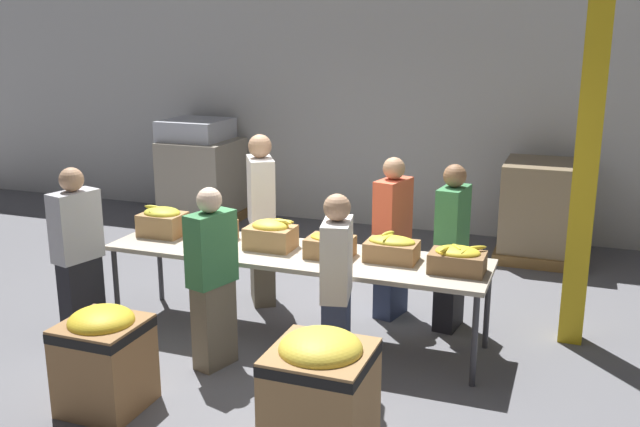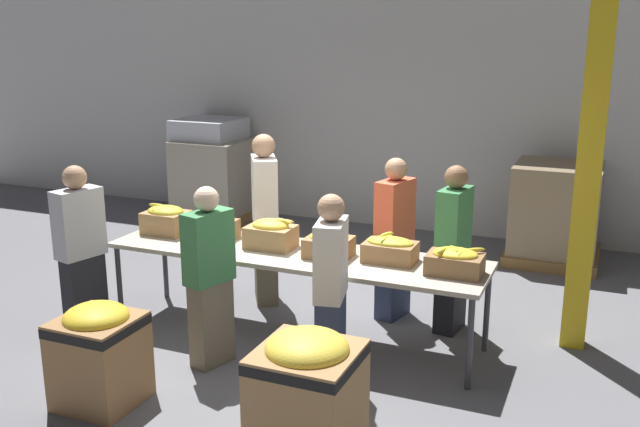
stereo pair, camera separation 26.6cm
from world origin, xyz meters
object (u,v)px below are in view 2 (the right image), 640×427
Objects in this scene: banana_box_3 at (329,245)px; volunteer_5 at (210,278)px; pallet_stack_0 at (555,214)px; banana_box_5 at (455,261)px; banana_box_0 at (166,219)px; donation_bin_1 at (307,390)px; donation_bin_0 at (99,351)px; sorting_table at (294,257)px; volunteer_1 at (81,252)px; volunteer_3 at (331,292)px; pallet_stack_1 at (215,180)px; pallet_stack_2 at (211,169)px; banana_box_2 at (271,233)px; banana_box_1 at (214,227)px; banana_box_4 at (390,249)px; volunteer_2 at (265,220)px; volunteer_4 at (453,250)px; volunteer_0 at (394,240)px; support_pillar at (594,117)px.

volunteer_5 is at bearing -134.74° from banana_box_3.
banana_box_5 is at bearing -99.00° from pallet_stack_0.
banana_box_3 is (1.70, -0.06, -0.03)m from banana_box_0.
banana_box_5 reaches higher than donation_bin_1.
sorting_table is at bearing 62.95° from donation_bin_0.
pallet_stack_0 reaches higher than banana_box_3.
banana_box_5 is 0.28× the size of volunteer_1.
banana_box_3 reaches higher than sorting_table.
volunteer_3 is 1.76m from donation_bin_0.
volunteer_5 is 1.29× the size of pallet_stack_1.
banana_box_0 is 3.60m from pallet_stack_2.
sorting_table is 2.22× the size of volunteer_3.
banana_box_3 is 2.21m from volunteer_1.
sorting_table is 4.40m from pallet_stack_2.
sorting_table is at bearing -9.02° from banana_box_2.
banana_box_1 reaches higher than banana_box_4.
banana_box_2 reaches higher than banana_box_4.
banana_box_3 is at bearing -2.11° from banana_box_0.
pallet_stack_1 is (-2.77, 3.27, -0.18)m from sorting_table.
volunteer_2 is 3.35m from pallet_stack_1.
volunteer_1 is 1.38m from donation_bin_0.
volunteer_4 is at bearing 16.20° from banana_box_1.
banana_box_3 is at bearing -0.02° from sorting_table.
volunteer_5 reaches higher than pallet_stack_2.
volunteer_3 is at bearing 11.07° from volunteer_2.
banana_box_5 is 1.97m from volunteer_5.
banana_box_0 is 2.15m from volunteer_3.
volunteer_3 reaches higher than donation_bin_1.
donation_bin_1 is at bearing -37.24° from banana_box_0.
banana_box_0 is 0.96× the size of banana_box_1.
volunteer_3 is at bearing -140.04° from banana_box_5.
volunteer_3 is (-0.22, -0.77, -0.15)m from banana_box_4.
volunteer_2 is (-0.97, 0.69, -0.05)m from banana_box_3.
pallet_stack_1 reaches higher than donation_bin_1.
banana_box_3 reaches higher than donation_bin_0.
donation_bin_1 is 0.59× the size of pallet_stack_2.
sorting_table is 0.86m from banana_box_4.
banana_box_4 is 0.74m from volunteer_0.
support_pillar is 2.77× the size of pallet_stack_2.
banana_box_1 is at bearing 45.39° from volunteer_5.
volunteer_1 reaches higher than pallet_stack_1.
banana_box_0 is at bearing -66.51° from pallet_stack_1.
pallet_stack_1 reaches higher than banana_box_0.
donation_bin_0 is at bearing -120.46° from volunteer_1.
banana_box_0 is 0.94× the size of banana_box_2.
donation_bin_1 is (0.84, -1.62, -0.30)m from sorting_table.
banana_box_0 is at bearing -65.33° from pallet_stack_2.
volunteer_3 is at bearing -49.39° from pallet_stack_1.
banana_box_2 is (-0.25, 0.04, 0.18)m from sorting_table.
volunteer_5 is (-1.26, -0.83, -0.16)m from banana_box_4.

